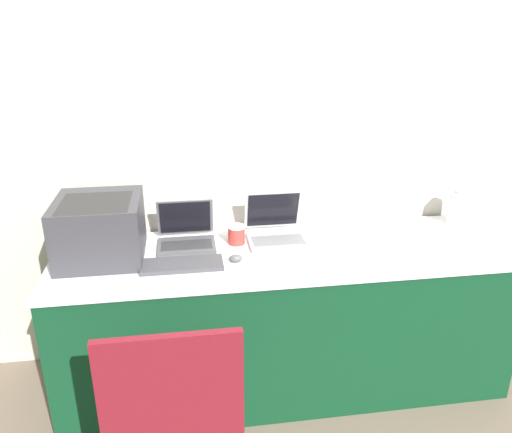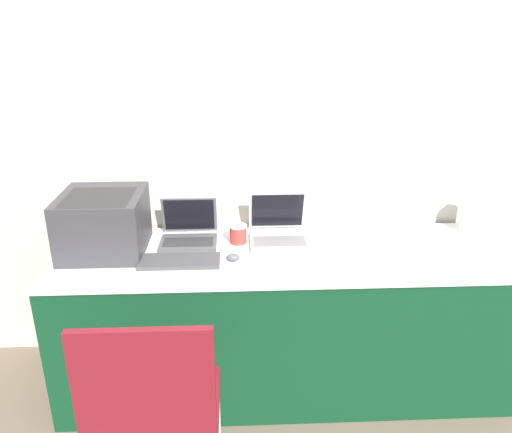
{
  "view_description": "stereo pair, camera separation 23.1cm",
  "coord_description": "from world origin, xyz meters",
  "px_view_note": "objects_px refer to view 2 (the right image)",
  "views": [
    {
      "loc": [
        -0.48,
        -1.87,
        1.85
      ],
      "look_at": [
        -0.15,
        0.36,
        0.96
      ],
      "focal_mm": 35.0,
      "sensor_mm": 36.0,
      "label": 1
    },
    {
      "loc": [
        -0.25,
        -1.9,
        1.85
      ],
      "look_at": [
        -0.15,
        0.36,
        0.96
      ],
      "focal_mm": 35.0,
      "sensor_mm": 36.0,
      "label": 2
    }
  ],
  "objects_px": {
    "mouse": "(233,257)",
    "chair": "(154,405)",
    "printer": "(103,221)",
    "external_keyboard": "(180,261)",
    "laptop_left": "(189,232)",
    "laptop_right": "(279,230)",
    "metal_pitcher": "(472,214)",
    "coffee_cup": "(238,234)"
  },
  "relations": [
    {
      "from": "coffee_cup",
      "to": "laptop_right",
      "type": "bearing_deg",
      "value": 7.66
    },
    {
      "from": "printer",
      "to": "metal_pitcher",
      "type": "height_order",
      "value": "printer"
    },
    {
      "from": "mouse",
      "to": "metal_pitcher",
      "type": "height_order",
      "value": "metal_pitcher"
    },
    {
      "from": "printer",
      "to": "external_keyboard",
      "type": "relative_size",
      "value": 1.07
    },
    {
      "from": "metal_pitcher",
      "to": "coffee_cup",
      "type": "bearing_deg",
      "value": -176.42
    },
    {
      "from": "laptop_left",
      "to": "chair",
      "type": "height_order",
      "value": "laptop_left"
    },
    {
      "from": "laptop_left",
      "to": "laptop_right",
      "type": "xyz_separation_m",
      "value": [
        0.47,
        -0.0,
        0.0
      ]
    },
    {
      "from": "laptop_left",
      "to": "printer",
      "type": "bearing_deg",
      "value": -167.0
    },
    {
      "from": "metal_pitcher",
      "to": "laptop_right",
      "type": "bearing_deg",
      "value": -177.26
    },
    {
      "from": "laptop_left",
      "to": "metal_pitcher",
      "type": "xyz_separation_m",
      "value": [
        1.51,
        0.05,
        0.05
      ]
    },
    {
      "from": "mouse",
      "to": "chair",
      "type": "bearing_deg",
      "value": -113.98
    },
    {
      "from": "printer",
      "to": "laptop_right",
      "type": "xyz_separation_m",
      "value": [
        0.87,
        0.09,
        -0.11
      ]
    },
    {
      "from": "laptop_right",
      "to": "coffee_cup",
      "type": "distance_m",
      "value": 0.21
    },
    {
      "from": "external_keyboard",
      "to": "metal_pitcher",
      "type": "relative_size",
      "value": 1.65
    },
    {
      "from": "metal_pitcher",
      "to": "mouse",
      "type": "bearing_deg",
      "value": -167.24
    },
    {
      "from": "laptop_left",
      "to": "metal_pitcher",
      "type": "height_order",
      "value": "metal_pitcher"
    },
    {
      "from": "printer",
      "to": "laptop_left",
      "type": "bearing_deg",
      "value": 13.0
    },
    {
      "from": "laptop_left",
      "to": "laptop_right",
      "type": "bearing_deg",
      "value": -0.27
    },
    {
      "from": "printer",
      "to": "laptop_left",
      "type": "distance_m",
      "value": 0.43
    },
    {
      "from": "printer",
      "to": "chair",
      "type": "relative_size",
      "value": 0.43
    },
    {
      "from": "laptop_right",
      "to": "metal_pitcher",
      "type": "distance_m",
      "value": 1.04
    },
    {
      "from": "laptop_right",
      "to": "metal_pitcher",
      "type": "xyz_separation_m",
      "value": [
        1.04,
        0.05,
        0.05
      ]
    },
    {
      "from": "external_keyboard",
      "to": "chair",
      "type": "bearing_deg",
      "value": -94.0
    },
    {
      "from": "printer",
      "to": "coffee_cup",
      "type": "xyz_separation_m",
      "value": [
        0.66,
        0.06,
        -0.11
      ]
    },
    {
      "from": "printer",
      "to": "laptop_right",
      "type": "distance_m",
      "value": 0.88
    },
    {
      "from": "printer",
      "to": "mouse",
      "type": "distance_m",
      "value": 0.66
    },
    {
      "from": "laptop_left",
      "to": "coffee_cup",
      "type": "relative_size",
      "value": 2.98
    },
    {
      "from": "laptop_right",
      "to": "laptop_left",
      "type": "bearing_deg",
      "value": 179.73
    },
    {
      "from": "printer",
      "to": "laptop_right",
      "type": "bearing_deg",
      "value": 5.97
    },
    {
      "from": "laptop_right",
      "to": "external_keyboard",
      "type": "bearing_deg",
      "value": -152.84
    },
    {
      "from": "printer",
      "to": "mouse",
      "type": "xyz_separation_m",
      "value": [
        0.63,
        -0.15,
        -0.14
      ]
    },
    {
      "from": "external_keyboard",
      "to": "chair",
      "type": "height_order",
      "value": "chair"
    },
    {
      "from": "laptop_left",
      "to": "mouse",
      "type": "distance_m",
      "value": 0.33
    },
    {
      "from": "coffee_cup",
      "to": "mouse",
      "type": "height_order",
      "value": "coffee_cup"
    },
    {
      "from": "coffee_cup",
      "to": "chair",
      "type": "distance_m",
      "value": 0.99
    },
    {
      "from": "coffee_cup",
      "to": "mouse",
      "type": "distance_m",
      "value": 0.22
    },
    {
      "from": "laptop_left",
      "to": "external_keyboard",
      "type": "relative_size",
      "value": 0.76
    },
    {
      "from": "coffee_cup",
      "to": "chair",
      "type": "bearing_deg",
      "value": -110.25
    },
    {
      "from": "mouse",
      "to": "external_keyboard",
      "type": "bearing_deg",
      "value": -177.18
    },
    {
      "from": "laptop_left",
      "to": "laptop_right",
      "type": "height_order",
      "value": "laptop_right"
    },
    {
      "from": "coffee_cup",
      "to": "mouse",
      "type": "relative_size",
      "value": 1.49
    },
    {
      "from": "laptop_left",
      "to": "chair",
      "type": "xyz_separation_m",
      "value": [
        -0.07,
        -0.92,
        -0.3
      ]
    }
  ]
}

